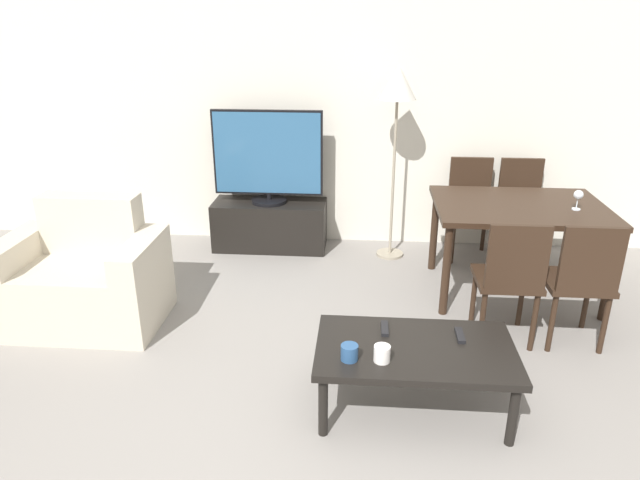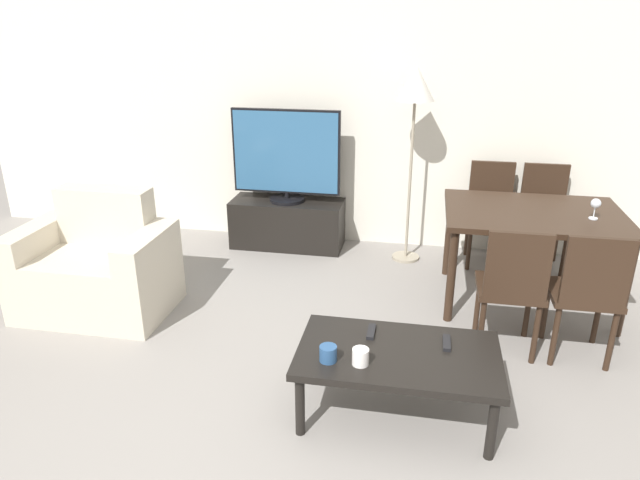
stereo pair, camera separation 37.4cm
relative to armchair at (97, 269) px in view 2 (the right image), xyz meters
name	(u,v)px [view 2 (the right image)]	position (x,y,z in m)	size (l,w,h in m)	color
wall_back	(361,98)	(1.69, 1.73, 1.04)	(7.52, 0.06, 2.70)	silver
armchair	(97,269)	(0.00, 0.00, 0.00)	(1.05, 0.69, 0.86)	beige
tv_stand	(288,223)	(1.06, 1.46, -0.09)	(1.03, 0.41, 0.44)	black
tv	(286,156)	(1.06, 1.46, 0.54)	(0.98, 0.32, 0.83)	black
coffee_table	(398,359)	(2.21, -0.81, 0.03)	(1.06, 0.62, 0.39)	black
dining_table	(533,222)	(3.08, 0.69, 0.32)	(1.25, 0.92, 0.72)	black
dining_chair_near	(512,285)	(2.86, -0.07, 0.17)	(0.40, 0.40, 0.87)	black
dining_chair_far	(543,211)	(3.30, 1.46, 0.17)	(0.40, 0.40, 0.87)	black
dining_chair_near_right	(587,290)	(3.30, -0.07, 0.17)	(0.40, 0.40, 0.87)	black
dining_chair_far_left	(490,208)	(2.86, 1.46, 0.17)	(0.40, 0.40, 0.87)	black
floor_lamp	(415,95)	(2.17, 1.35, 1.11)	(0.31, 0.31, 1.66)	gray
remote_primary	(371,332)	(2.05, -0.65, 0.08)	(0.04, 0.15, 0.02)	black
remote_secondary	(447,343)	(2.46, -0.69, 0.08)	(0.04, 0.15, 0.02)	black
cup_white_near	(360,357)	(2.03, -0.96, 0.12)	(0.09, 0.09, 0.09)	white
cup_colored_far	(328,354)	(1.87, -0.96, 0.12)	(0.09, 0.09, 0.08)	navy
wine_glass_left	(596,205)	(3.45, 0.59, 0.51)	(0.07, 0.07, 0.15)	silver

